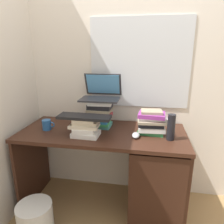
{
  "coord_description": "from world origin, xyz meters",
  "views": [
    {
      "loc": [
        0.36,
        -1.62,
        1.42
      ],
      "look_at": [
        0.09,
        -0.01,
        0.93
      ],
      "focal_mm": 33.36,
      "sensor_mm": 36.0,
      "label": 1
    }
  ],
  "objects_px": {
    "laptop": "(101,93)",
    "wastebasket": "(36,220)",
    "mug": "(47,125)",
    "desk": "(143,172)",
    "book_stack_side": "(151,122)",
    "book_stack_tall": "(100,113)",
    "keyboard": "(84,117)",
    "book_stack_keyboard_riser": "(85,127)",
    "computer_mouse": "(136,135)",
    "water_bottle": "(171,127)"
  },
  "relations": [
    {
      "from": "book_stack_keyboard_riser",
      "to": "book_stack_tall",
      "type": "bearing_deg",
      "value": 73.16
    },
    {
      "from": "desk",
      "to": "book_stack_side",
      "type": "relative_size",
      "value": 5.8
    },
    {
      "from": "desk",
      "to": "computer_mouse",
      "type": "bearing_deg",
      "value": -138.07
    },
    {
      "from": "laptop",
      "to": "wastebasket",
      "type": "xyz_separation_m",
      "value": [
        -0.41,
        -0.59,
        -0.91
      ]
    },
    {
      "from": "laptop",
      "to": "keyboard",
      "type": "height_order",
      "value": "laptop"
    },
    {
      "from": "keyboard",
      "to": "water_bottle",
      "type": "bearing_deg",
      "value": 5.11
    },
    {
      "from": "book_stack_side",
      "to": "laptop",
      "type": "height_order",
      "value": "laptop"
    },
    {
      "from": "desk",
      "to": "keyboard",
      "type": "bearing_deg",
      "value": -167.68
    },
    {
      "from": "computer_mouse",
      "to": "wastebasket",
      "type": "distance_m",
      "value": 1.04
    },
    {
      "from": "mug",
      "to": "water_bottle",
      "type": "height_order",
      "value": "water_bottle"
    },
    {
      "from": "wastebasket",
      "to": "laptop",
      "type": "bearing_deg",
      "value": 55.21
    },
    {
      "from": "book_stack_keyboard_riser",
      "to": "mug",
      "type": "bearing_deg",
      "value": 168.1
    },
    {
      "from": "computer_mouse",
      "to": "mug",
      "type": "relative_size",
      "value": 0.93
    },
    {
      "from": "wastebasket",
      "to": "book_stack_side",
      "type": "bearing_deg",
      "value": 27.06
    },
    {
      "from": "desk",
      "to": "mug",
      "type": "height_order",
      "value": "mug"
    },
    {
      "from": "book_stack_side",
      "to": "laptop",
      "type": "distance_m",
      "value": 0.52
    },
    {
      "from": "computer_mouse",
      "to": "book_stack_keyboard_riser",
      "type": "bearing_deg",
      "value": -174.45
    },
    {
      "from": "laptop",
      "to": "mug",
      "type": "xyz_separation_m",
      "value": [
        -0.44,
        -0.22,
        -0.25
      ]
    },
    {
      "from": "book_stack_keyboard_riser",
      "to": "laptop",
      "type": "distance_m",
      "value": 0.38
    },
    {
      "from": "laptop",
      "to": "mug",
      "type": "distance_m",
      "value": 0.55
    },
    {
      "from": "book_stack_keyboard_riser",
      "to": "laptop",
      "type": "xyz_separation_m",
      "value": [
        0.07,
        0.3,
        0.23
      ]
    },
    {
      "from": "desk",
      "to": "wastebasket",
      "type": "distance_m",
      "value": 0.95
    },
    {
      "from": "desk",
      "to": "computer_mouse",
      "type": "xyz_separation_m",
      "value": [
        -0.07,
        -0.06,
        0.36
      ]
    },
    {
      "from": "book_stack_keyboard_riser",
      "to": "keyboard",
      "type": "xyz_separation_m",
      "value": [
        -0.0,
        -0.0,
        0.09
      ]
    },
    {
      "from": "laptop",
      "to": "mug",
      "type": "bearing_deg",
      "value": -153.54
    },
    {
      "from": "keyboard",
      "to": "computer_mouse",
      "type": "relative_size",
      "value": 4.04
    },
    {
      "from": "keyboard",
      "to": "book_stack_keyboard_riser",
      "type": "bearing_deg",
      "value": 69.39
    },
    {
      "from": "mug",
      "to": "laptop",
      "type": "bearing_deg",
      "value": 26.46
    },
    {
      "from": "mug",
      "to": "wastebasket",
      "type": "bearing_deg",
      "value": -85.82
    },
    {
      "from": "book_stack_side",
      "to": "book_stack_keyboard_riser",
      "type": "bearing_deg",
      "value": -164.43
    },
    {
      "from": "desk",
      "to": "wastebasket",
      "type": "relative_size",
      "value": 5.06
    },
    {
      "from": "computer_mouse",
      "to": "wastebasket",
      "type": "bearing_deg",
      "value": -155.79
    },
    {
      "from": "book_stack_tall",
      "to": "water_bottle",
      "type": "bearing_deg",
      "value": -17.88
    },
    {
      "from": "book_stack_tall",
      "to": "laptop",
      "type": "bearing_deg",
      "value": 91.17
    },
    {
      "from": "book_stack_tall",
      "to": "book_stack_keyboard_riser",
      "type": "xyz_separation_m",
      "value": [
        -0.07,
        -0.23,
        -0.06
      ]
    },
    {
      "from": "laptop",
      "to": "computer_mouse",
      "type": "height_order",
      "value": "laptop"
    },
    {
      "from": "water_bottle",
      "to": "mug",
      "type": "bearing_deg",
      "value": 177.97
    },
    {
      "from": "book_stack_tall",
      "to": "mug",
      "type": "distance_m",
      "value": 0.47
    },
    {
      "from": "keyboard",
      "to": "desk",
      "type": "bearing_deg",
      "value": 13.65
    },
    {
      "from": "book_stack_side",
      "to": "wastebasket",
      "type": "height_order",
      "value": "book_stack_side"
    },
    {
      "from": "laptop",
      "to": "water_bottle",
      "type": "bearing_deg",
      "value": -23.04
    },
    {
      "from": "water_bottle",
      "to": "keyboard",
      "type": "bearing_deg",
      "value": -176.22
    },
    {
      "from": "laptop",
      "to": "wastebasket",
      "type": "height_order",
      "value": "laptop"
    },
    {
      "from": "water_bottle",
      "to": "wastebasket",
      "type": "xyz_separation_m",
      "value": [
        -1.01,
        -0.34,
        -0.72
      ]
    },
    {
      "from": "book_stack_side",
      "to": "computer_mouse",
      "type": "relative_size",
      "value": 2.33
    },
    {
      "from": "laptop",
      "to": "keyboard",
      "type": "distance_m",
      "value": 0.34
    },
    {
      "from": "desk",
      "to": "book_stack_tall",
      "type": "relative_size",
      "value": 5.72
    },
    {
      "from": "book_stack_keyboard_riser",
      "to": "computer_mouse",
      "type": "xyz_separation_m",
      "value": [
        0.4,
        0.04,
        -0.06
      ]
    },
    {
      "from": "book_stack_side",
      "to": "wastebasket",
      "type": "bearing_deg",
      "value": -152.94
    },
    {
      "from": "book_stack_keyboard_riser",
      "to": "wastebasket",
      "type": "xyz_separation_m",
      "value": [
        -0.34,
        -0.3,
        -0.69
      ]
    }
  ]
}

